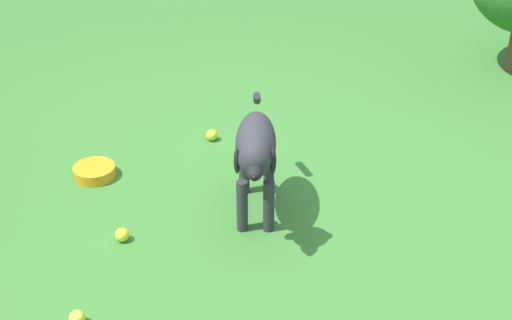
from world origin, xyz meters
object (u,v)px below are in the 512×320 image
object	(u,v)px
dog	(256,150)
tennis_ball_1	(77,318)
tennis_ball_2	(122,235)
tennis_ball_0	(212,135)
water_bowl	(94,172)

from	to	relation	value
dog	tennis_ball_1	bearing A→B (deg)	-42.66
tennis_ball_1	tennis_ball_2	xyz separation A→B (m)	(-0.56, 0.01, 0.00)
tennis_ball_0	tennis_ball_1	xyz separation A→B (m)	(1.55, -0.22, 0.00)
dog	tennis_ball_0	xyz separation A→B (m)	(-0.69, -0.37, -0.34)
tennis_ball_1	dog	bearing A→B (deg)	145.48
tennis_ball_1	tennis_ball_0	bearing A→B (deg)	171.84
tennis_ball_0	tennis_ball_2	xyz separation A→B (m)	(0.99, -0.21, 0.00)
tennis_ball_1	water_bowl	distance (m)	1.12
tennis_ball_2	water_bowl	size ratio (longest dim) A/B	0.30
tennis_ball_1	tennis_ball_2	bearing A→B (deg)	179.24
tennis_ball_2	water_bowl	xyz separation A→B (m)	(-0.51, -0.32, -0.00)
tennis_ball_2	tennis_ball_1	bearing A→B (deg)	-0.76
tennis_ball_0	tennis_ball_1	world-z (taller)	same
tennis_ball_0	water_bowl	xyz separation A→B (m)	(0.48, -0.53, -0.00)
dog	tennis_ball_1	size ratio (longest dim) A/B	12.44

